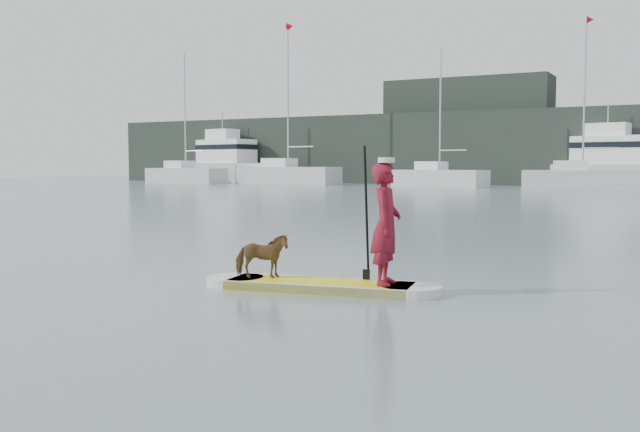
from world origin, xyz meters
The scene contains 14 objects.
ground centered at (0.00, 0.00, 0.00)m, with size 140.00×140.00×0.00m, color slate.
paddleboard centered at (3.48, 1.99, 0.06)m, with size 3.26×1.26×0.12m.
paddler centered at (4.37, 2.15, 0.92)m, with size 0.58×0.38×1.59m, color maroon.
white_cap centered at (4.37, 2.15, 1.75)m, with size 0.22×0.22×0.07m, color silver.
dog centered at (2.65, 1.83, 0.43)m, with size 0.33×0.73×0.61m, color brown.
paddle centered at (3.98, 2.40, 0.80)m, with size 0.10×0.30×2.00m.
sailboat_a centered at (-32.63, 43.94, 0.79)m, with size 8.05×3.30×11.37m.
sailboat_b centered at (-22.77, 45.18, 0.93)m, with size 9.15×3.31×13.37m.
sailboat_c centered at (-9.29, 44.57, 0.75)m, with size 7.35×3.54×10.12m.
sailboat_d centered at (0.89, 43.80, 0.82)m, with size 8.05×3.75×11.42m.
motor_yacht_a centered at (2.94, 48.83, 1.72)m, with size 10.61×4.86×6.13m.
motor_yacht_b centered at (-30.92, 48.46, 1.85)m, with size 10.40×5.14×6.56m.
shore_mass centered at (0.00, 53.00, 3.00)m, with size 90.00×6.00×6.00m, color black.
shore_building_west centered at (-10.00, 54.00, 4.50)m, with size 14.00×4.00×9.00m, color black.
Camera 1 is at (7.98, -6.40, 1.69)m, focal length 40.00 mm.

